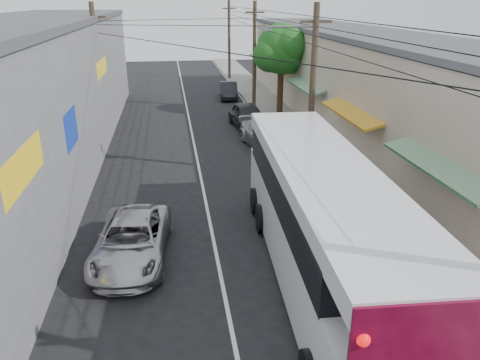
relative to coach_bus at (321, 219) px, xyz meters
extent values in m
cube|color=slate|center=(3.49, 15.58, -1.89)|extent=(3.00, 80.00, 0.12)
cube|color=#BEAF97|center=(7.99, 17.58, 1.05)|extent=(6.00, 40.00, 6.00)
cube|color=#4C4C51|center=(7.99, 17.58, 4.15)|extent=(6.20, 40.00, 0.30)
cube|color=#186D30|center=(4.69, 1.58, 0.95)|extent=(1.39, 6.00, 0.46)
cube|color=#C16C16|center=(4.69, 9.58, 0.95)|extent=(1.39, 6.00, 0.46)
cube|color=#186D30|center=(4.69, 17.58, 0.95)|extent=(1.39, 6.00, 0.46)
cube|color=#C16C16|center=(4.69, 25.58, 0.95)|extent=(1.39, 6.00, 0.46)
cube|color=#186D30|center=(4.69, 33.58, 0.95)|extent=(1.39, 6.00, 0.46)
cube|color=gray|center=(-11.51, 13.58, 1.55)|extent=(7.00, 36.00, 7.00)
cube|color=#4C4C51|center=(-11.51, 13.58, 5.15)|extent=(7.20, 36.00, 0.30)
cube|color=yellow|center=(-8.06, -0.42, 2.25)|extent=(0.12, 3.50, 1.00)
cube|color=#1433A5|center=(-8.06, 5.58, 1.65)|extent=(0.12, 2.20, 1.40)
cube|color=yellow|center=(-8.06, 15.58, 2.55)|extent=(0.12, 4.00, 0.90)
cylinder|color=#473828|center=(2.19, 8.58, 2.05)|extent=(0.28, 0.28, 8.00)
cube|color=#473828|center=(2.19, 8.58, 5.25)|extent=(1.40, 0.12, 0.12)
cylinder|color=#473828|center=(2.19, 23.58, 2.05)|extent=(0.28, 0.28, 8.00)
cube|color=#473828|center=(2.19, 23.58, 5.25)|extent=(1.40, 0.12, 0.12)
cylinder|color=#473828|center=(2.19, 38.58, 2.05)|extent=(0.28, 0.28, 8.00)
cube|color=#473828|center=(2.19, 38.58, 5.25)|extent=(1.40, 0.12, 0.12)
cylinder|color=#473828|center=(-8.21, 15.58, 2.05)|extent=(0.28, 0.28, 8.00)
cube|color=#473828|center=(-8.21, 15.58, 5.25)|extent=(1.40, 0.12, 0.12)
cylinder|color=#59595E|center=(1.09, 8.58, 5.05)|extent=(2.20, 0.10, 0.10)
cube|color=#59595E|center=(-0.01, 8.58, 4.95)|extent=(0.50, 0.18, 0.12)
cylinder|color=#3F2B19|center=(3.79, 21.58, 0.05)|extent=(0.44, 0.44, 4.00)
sphere|color=#165518|center=(3.79, 21.58, 2.85)|extent=(3.60, 3.60, 3.60)
sphere|color=#165518|center=(4.79, 22.18, 2.25)|extent=(2.60, 2.60, 2.60)
sphere|color=#165518|center=(2.89, 21.18, 2.45)|extent=(2.40, 2.40, 2.40)
sphere|color=#165518|center=(4.19, 20.58, 3.25)|extent=(2.20, 2.20, 2.20)
sphere|color=#165518|center=(3.49, 22.48, 3.05)|extent=(2.00, 2.00, 2.00)
cube|color=silver|center=(-0.01, -0.11, -0.71)|extent=(3.35, 13.02, 2.04)
cube|color=black|center=(0.02, 0.43, 0.79)|extent=(3.26, 10.87, 1.07)
cube|color=silver|center=(-0.01, -0.11, 1.55)|extent=(3.35, 13.02, 0.54)
sphere|color=red|center=(-1.47, -6.54, 1.17)|extent=(0.24, 0.24, 0.24)
cylinder|color=black|center=(-1.18, 3.18, -1.41)|extent=(0.38, 1.09, 1.07)
cylinder|color=black|center=(1.50, 3.04, -1.41)|extent=(0.38, 1.09, 1.07)
cylinder|color=black|center=(-1.10, 4.79, -1.41)|extent=(0.38, 1.09, 1.07)
cylinder|color=black|center=(1.59, 4.65, -1.41)|extent=(0.38, 1.09, 1.07)
imported|color=#B1B0B7|center=(-5.79, 1.87, -1.26)|extent=(2.70, 5.15, 1.38)
imported|color=#A2A3AA|center=(1.06, 13.55, -1.21)|extent=(2.71, 5.28, 1.47)
imported|color=#222227|center=(0.79, 18.16, -1.14)|extent=(2.35, 4.92, 1.62)
imported|color=black|center=(0.79, 28.30, -1.26)|extent=(1.81, 4.29, 1.38)
imported|color=pink|center=(2.39, 6.46, -1.07)|extent=(0.65, 0.54, 1.52)
imported|color=#8CA7CC|center=(2.48, 8.23, -1.08)|extent=(0.89, 0.81, 1.49)
camera|label=1|loc=(-4.28, -12.14, 6.19)|focal=35.00mm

